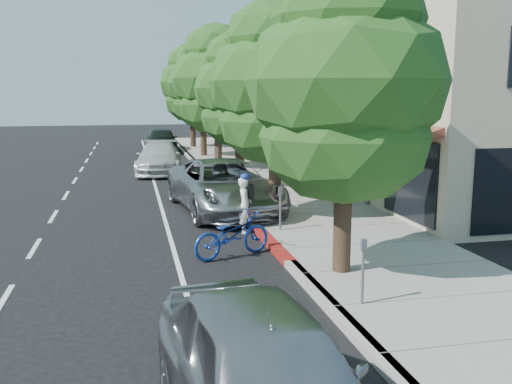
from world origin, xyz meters
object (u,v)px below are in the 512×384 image
object	(u,v)px
street_tree_5	(192,84)
pedestrian	(306,172)
street_tree_3	(217,81)
white_pickup	(159,158)
silver_suv	(225,186)
near_car_a	(264,377)
street_tree_0	(346,85)
street_tree_2	(239,91)
street_tree_1	(276,85)
dark_suv_far	(162,140)
bicycle	(232,235)
dark_sedan	(210,178)
cyclist	(245,205)
street_tree_4	(203,85)

from	to	relation	value
street_tree_5	pedestrian	distance (m)	20.51
street_tree_3	pedestrian	size ratio (longest dim) A/B	4.86
white_pickup	silver_suv	bearing A→B (deg)	-74.38
near_car_a	pedestrian	distance (m)	16.50
street_tree_0	silver_suv	distance (m)	8.33
pedestrian	street_tree_5	bearing A→B (deg)	-111.76
street_tree_2	street_tree_3	world-z (taller)	street_tree_3
street_tree_1	pedestrian	size ratio (longest dim) A/B	4.48
street_tree_2	silver_suv	world-z (taller)	street_tree_2
street_tree_2	dark_suv_far	xyz separation A→B (m)	(-2.34, 16.03, -3.30)
bicycle	dark_sedan	size ratio (longest dim) A/B	0.52
street_tree_1	cyclist	world-z (taller)	street_tree_1
street_tree_4	cyclist	world-z (taller)	street_tree_4
cyclist	white_pickup	xyz separation A→B (m)	(-1.80, 13.26, -0.06)
silver_suv	dark_suv_far	size ratio (longest dim) A/B	1.33
street_tree_4	silver_suv	distance (m)	16.95
street_tree_2	white_pickup	xyz separation A→B (m)	(-3.10, 5.71, -3.37)
street_tree_2	street_tree_5	distance (m)	18.01
street_tree_2	pedestrian	distance (m)	4.45
bicycle	dark_suv_far	xyz separation A→B (m)	(-0.23, 25.94, 0.26)
cyclist	pedestrian	world-z (taller)	pedestrian
street_tree_0	dark_sedan	size ratio (longest dim) A/B	1.66
street_tree_4	pedestrian	bearing A→B (deg)	-80.62
dark_sedan	white_pickup	xyz separation A→B (m)	(-1.70, 6.71, 0.08)
street_tree_5	white_pickup	world-z (taller)	street_tree_5
street_tree_4	street_tree_2	bearing A→B (deg)	-90.00
street_tree_2	white_pickup	size ratio (longest dim) A/B	1.26
street_tree_0	street_tree_1	xyz separation A→B (m)	(0.00, 6.00, 0.08)
bicycle	white_pickup	bearing A→B (deg)	-18.64
dark_sedan	near_car_a	distance (m)	16.71
street_tree_0	street_tree_5	bearing A→B (deg)	90.00
street_tree_3	street_tree_5	distance (m)	12.00
cyclist	pedestrian	distance (m)	6.59
street_tree_5	near_car_a	bearing A→B (deg)	-94.97
silver_suv	pedestrian	bearing A→B (deg)	27.40
street_tree_0	street_tree_1	world-z (taller)	street_tree_1
street_tree_5	pedestrian	xyz separation A→B (m)	(2.32, -20.03, -3.72)
near_car_a	street_tree_3	bearing A→B (deg)	76.84
street_tree_4	silver_suv	xyz separation A→B (m)	(-1.40, -16.50, -3.60)
street_tree_1	near_car_a	distance (m)	12.51
cyclist	street_tree_4	bearing A→B (deg)	8.91
street_tree_2	street_tree_1	bearing A→B (deg)	-90.00
street_tree_1	street_tree_4	distance (m)	18.00
street_tree_3	silver_suv	distance (m)	11.24
dark_sedan	dark_suv_far	world-z (taller)	dark_suv_far
near_car_a	cyclist	bearing A→B (deg)	74.20
street_tree_0	street_tree_3	size ratio (longest dim) A/B	0.91
cyclist	street_tree_0	bearing A→B (deg)	-150.98
street_tree_0	street_tree_2	distance (m)	12.00
cyclist	street_tree_5	bearing A→B (deg)	9.81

